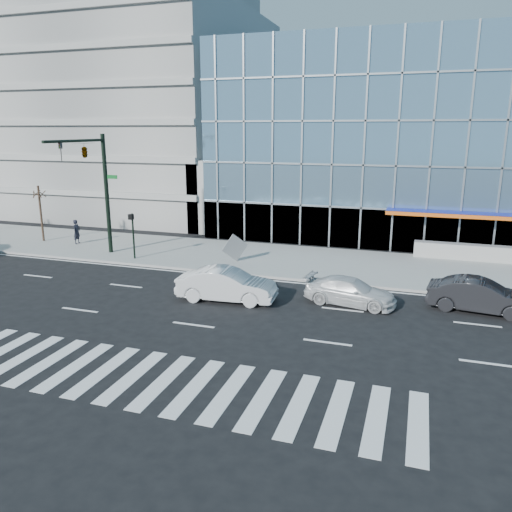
{
  "coord_description": "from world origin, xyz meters",
  "views": [
    {
      "loc": [
        9.13,
        -22.79,
        8.45
      ],
      "look_at": [
        0.62,
        3.0,
        1.52
      ],
      "focal_mm": 35.0,
      "sensor_mm": 36.0,
      "label": 1
    }
  ],
  "objects_px": {
    "traffic_signal": "(91,166)",
    "street_tree_near": "(39,193)",
    "tilted_panel": "(235,248)",
    "pedestrian": "(77,232)",
    "ped_signal_post": "(132,229)",
    "white_suv": "(350,291)",
    "dark_sedan": "(480,296)",
    "white_sedan": "(227,285)"
  },
  "relations": [
    {
      "from": "dark_sedan",
      "to": "tilted_panel",
      "type": "distance_m",
      "value": 14.84
    },
    {
      "from": "ped_signal_post",
      "to": "pedestrian",
      "type": "bearing_deg",
      "value": 158.15
    },
    {
      "from": "ped_signal_post",
      "to": "dark_sedan",
      "type": "distance_m",
      "value": 20.98
    },
    {
      "from": "white_sedan",
      "to": "dark_sedan",
      "type": "height_order",
      "value": "white_sedan"
    },
    {
      "from": "ped_signal_post",
      "to": "tilted_panel",
      "type": "height_order",
      "value": "ped_signal_post"
    },
    {
      "from": "pedestrian",
      "to": "white_suv",
      "type": "bearing_deg",
      "value": -106.91
    },
    {
      "from": "street_tree_near",
      "to": "pedestrian",
      "type": "xyz_separation_m",
      "value": [
        3.09,
        0.01,
        -2.73
      ]
    },
    {
      "from": "tilted_panel",
      "to": "white_suv",
      "type": "bearing_deg",
      "value": -75.67
    },
    {
      "from": "street_tree_near",
      "to": "ped_signal_post",
      "type": "bearing_deg",
      "value": -15.06
    },
    {
      "from": "pedestrian",
      "to": "white_sedan",
      "type": "bearing_deg",
      "value": -117.45
    },
    {
      "from": "dark_sedan",
      "to": "tilted_panel",
      "type": "xyz_separation_m",
      "value": [
        -14.12,
        4.55,
        0.28
      ]
    },
    {
      "from": "dark_sedan",
      "to": "pedestrian",
      "type": "relative_size",
      "value": 2.66
    },
    {
      "from": "ped_signal_post",
      "to": "white_sedan",
      "type": "height_order",
      "value": "ped_signal_post"
    },
    {
      "from": "tilted_panel",
      "to": "pedestrian",
      "type": "bearing_deg",
      "value": 132.93
    },
    {
      "from": "traffic_signal",
      "to": "pedestrian",
      "type": "relative_size",
      "value": 4.46
    },
    {
      "from": "street_tree_near",
      "to": "pedestrian",
      "type": "distance_m",
      "value": 4.13
    },
    {
      "from": "white_suv",
      "to": "pedestrian",
      "type": "bearing_deg",
      "value": 80.52
    },
    {
      "from": "ped_signal_post",
      "to": "pedestrian",
      "type": "height_order",
      "value": "ped_signal_post"
    },
    {
      "from": "traffic_signal",
      "to": "pedestrian",
      "type": "distance_m",
      "value": 7.08
    },
    {
      "from": "ped_signal_post",
      "to": "white_sedan",
      "type": "distance_m",
      "value": 10.33
    },
    {
      "from": "ped_signal_post",
      "to": "tilted_panel",
      "type": "distance_m",
      "value": 6.82
    },
    {
      "from": "street_tree_near",
      "to": "white_suv",
      "type": "height_order",
      "value": "street_tree_near"
    },
    {
      "from": "traffic_signal",
      "to": "street_tree_near",
      "type": "xyz_separation_m",
      "value": [
        -7.0,
        2.93,
        -2.39
      ]
    },
    {
      "from": "white_suv",
      "to": "tilted_panel",
      "type": "distance_m",
      "value": 9.77
    },
    {
      "from": "ped_signal_post",
      "to": "dark_sedan",
      "type": "height_order",
      "value": "ped_signal_post"
    },
    {
      "from": "traffic_signal",
      "to": "street_tree_near",
      "type": "distance_m",
      "value": 7.96
    },
    {
      "from": "street_tree_near",
      "to": "white_sedan",
      "type": "distance_m",
      "value": 20.09
    },
    {
      "from": "street_tree_near",
      "to": "tilted_panel",
      "type": "height_order",
      "value": "street_tree_near"
    },
    {
      "from": "white_suv",
      "to": "dark_sedan",
      "type": "relative_size",
      "value": 0.95
    },
    {
      "from": "ped_signal_post",
      "to": "pedestrian",
      "type": "relative_size",
      "value": 1.67
    },
    {
      "from": "street_tree_near",
      "to": "pedestrian",
      "type": "relative_size",
      "value": 2.36
    },
    {
      "from": "traffic_signal",
      "to": "ped_signal_post",
      "type": "distance_m",
      "value": 4.75
    },
    {
      "from": "traffic_signal",
      "to": "tilted_panel",
      "type": "height_order",
      "value": "traffic_signal"
    },
    {
      "from": "ped_signal_post",
      "to": "dark_sedan",
      "type": "xyz_separation_m",
      "value": [
        20.7,
        -3.14,
        -1.36
      ]
    },
    {
      "from": "dark_sedan",
      "to": "pedestrian",
      "type": "distance_m",
      "value": 27.71
    },
    {
      "from": "traffic_signal",
      "to": "tilted_panel",
      "type": "relative_size",
      "value": 6.15
    },
    {
      "from": "ped_signal_post",
      "to": "white_sedan",
      "type": "bearing_deg",
      "value": -31.88
    },
    {
      "from": "street_tree_near",
      "to": "dark_sedan",
      "type": "relative_size",
      "value": 0.89
    },
    {
      "from": "ped_signal_post",
      "to": "white_sedan",
      "type": "xyz_separation_m",
      "value": [
        8.7,
        -5.41,
        -1.32
      ]
    },
    {
      "from": "ped_signal_post",
      "to": "tilted_panel",
      "type": "xyz_separation_m",
      "value": [
        6.58,
        1.41,
        -1.08
      ]
    },
    {
      "from": "ped_signal_post",
      "to": "white_suv",
      "type": "height_order",
      "value": "ped_signal_post"
    },
    {
      "from": "ped_signal_post",
      "to": "street_tree_near",
      "type": "bearing_deg",
      "value": 164.94
    }
  ]
}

